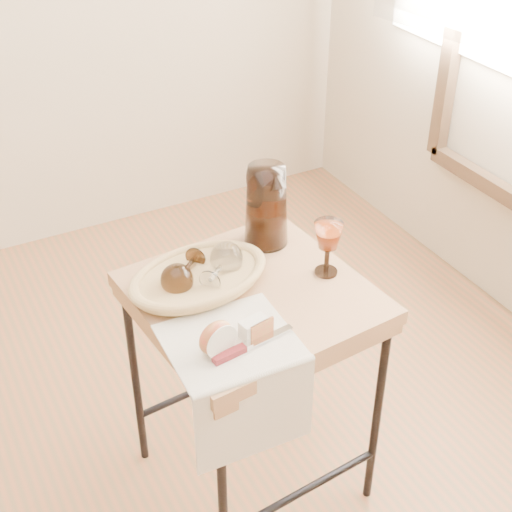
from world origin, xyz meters
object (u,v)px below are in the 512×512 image
side_table (253,391)px  pitcher (266,205)px  table_knife (250,345)px  apple_half (216,337)px  tea_towel (230,342)px  goblet_lying_b (219,268)px  wine_goblet (327,248)px  goblet_lying_a (185,270)px  bread_basket (199,280)px

side_table → pitcher: 0.52m
side_table → table_knife: (-0.11, -0.19, 0.37)m
apple_half → tea_towel: bearing=9.1°
goblet_lying_b → wine_goblet: (0.27, -0.08, 0.02)m
tea_towel → wine_goblet: bearing=23.0°
goblet_lying_a → wine_goblet: size_ratio=0.87×
bread_basket → goblet_lying_a: bearing=145.1°
goblet_lying_b → table_knife: goblet_lying_b is taller
side_table → apple_half: 0.47m
goblet_lying_b → pitcher: size_ratio=0.52×
side_table → wine_goblet: bearing=-5.4°
side_table → goblet_lying_a: bearing=146.0°
bread_basket → table_knife: size_ratio=1.59×
apple_half → pitcher: bearing=34.2°
bread_basket → pitcher: (0.25, 0.11, 0.09)m
side_table → goblet_lying_b: size_ratio=4.95×
goblet_lying_a → pitcher: bearing=157.6°
tea_towel → table_knife: bearing=-51.5°
wine_goblet → table_knife: bearing=-151.1°
tea_towel → goblet_lying_a: (-0.00, 0.25, 0.05)m
tea_towel → goblet_lying_a: size_ratio=2.18×
goblet_lying_b → bread_basket: bearing=117.0°
goblet_lying_b → apple_half: 0.26m
goblet_lying_a → wine_goblet: bearing=121.4°
side_table → goblet_lying_a: goblet_lying_a is taller
pitcher → table_knife: size_ratio=1.29×
pitcher → wine_goblet: size_ratio=1.76×
pitcher → apple_half: size_ratio=3.03×
pitcher → goblet_lying_b: bearing=-145.8°
apple_half → bread_basket: bearing=60.8°
bread_basket → table_knife: 0.27m
goblet_lying_a → goblet_lying_b: bearing=116.0°
pitcher → bread_basket: bearing=-154.8°
goblet_lying_b → pitcher: pitcher is taller
goblet_lying_a → table_knife: size_ratio=0.64×
wine_goblet → goblet_lying_a: bearing=161.8°
tea_towel → pitcher: bearing=52.6°
goblet_lying_b → pitcher: (0.20, 0.13, 0.06)m
tea_towel → table_knife: table_knife is taller
pitcher → wine_goblet: bearing=-69.7°
bread_basket → goblet_lying_b: bearing=-30.2°
bread_basket → tea_towel: bearing=-104.9°
side_table → goblet_lying_b: goblet_lying_b is taller
goblet_lying_b → apple_half: bearing=-158.6°
goblet_lying_b → apple_half: size_ratio=1.58×
tea_towel → goblet_lying_b: bearing=72.4°
goblet_lying_a → goblet_lying_b: (0.08, -0.03, 0.00)m
wine_goblet → apple_half: bearing=-159.0°
side_table → wine_goblet: (0.21, -0.02, 0.43)m
goblet_lying_b → wine_goblet: wine_goblet is taller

